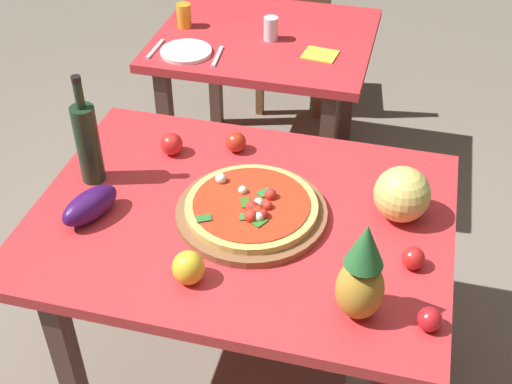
% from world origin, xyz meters
% --- Properties ---
extents(ground_plane, '(10.00, 10.00, 0.00)m').
position_xyz_m(ground_plane, '(0.00, 0.00, 0.00)').
color(ground_plane, gray).
extents(display_table, '(1.27, 0.95, 0.75)m').
position_xyz_m(display_table, '(0.00, 0.00, 0.66)').
color(display_table, brown).
rests_on(display_table, ground_plane).
extents(background_table, '(0.96, 0.82, 0.75)m').
position_xyz_m(background_table, '(-0.23, 1.22, 0.64)').
color(background_table, brown).
rests_on(background_table, ground_plane).
extents(dining_chair, '(0.46, 0.46, 0.85)m').
position_xyz_m(dining_chair, '(-0.23, 1.85, 0.48)').
color(dining_chair, brown).
rests_on(dining_chair, ground_plane).
extents(pizza_board, '(0.46, 0.46, 0.02)m').
position_xyz_m(pizza_board, '(0.03, 0.00, 0.76)').
color(pizza_board, brown).
rests_on(pizza_board, display_table).
extents(pizza, '(0.40, 0.40, 0.06)m').
position_xyz_m(pizza, '(0.03, 0.00, 0.79)').
color(pizza, '#DBB85F').
rests_on(pizza, pizza_board).
extents(wine_bottle, '(0.08, 0.08, 0.37)m').
position_xyz_m(wine_bottle, '(-0.51, 0.05, 0.89)').
color(wine_bottle, '#1D341F').
rests_on(wine_bottle, display_table).
extents(pineapple_left, '(0.12, 0.12, 0.30)m').
position_xyz_m(pineapple_left, '(0.39, -0.31, 0.88)').
color(pineapple_left, '#C18C30').
rests_on(pineapple_left, display_table).
extents(melon, '(0.17, 0.17, 0.17)m').
position_xyz_m(melon, '(0.46, 0.11, 0.83)').
color(melon, '#E2D369').
rests_on(melon, display_table).
extents(bell_pepper, '(0.09, 0.09, 0.10)m').
position_xyz_m(bell_pepper, '(-0.06, -0.30, 0.79)').
color(bell_pepper, yellow).
rests_on(bell_pepper, display_table).
extents(eggplant, '(0.16, 0.22, 0.09)m').
position_xyz_m(eggplant, '(-0.43, -0.12, 0.79)').
color(eggplant, '#3B1358').
rests_on(eggplant, display_table).
extents(tomato_by_bottle, '(0.08, 0.08, 0.08)m').
position_xyz_m(tomato_by_bottle, '(-0.31, 0.25, 0.79)').
color(tomato_by_bottle, red).
rests_on(tomato_by_bottle, display_table).
extents(tomato_near_board, '(0.06, 0.06, 0.06)m').
position_xyz_m(tomato_near_board, '(0.57, -0.31, 0.78)').
color(tomato_near_board, red).
rests_on(tomato_near_board, display_table).
extents(tomato_beside_pepper, '(0.07, 0.07, 0.07)m').
position_xyz_m(tomato_beside_pepper, '(-0.11, 0.32, 0.78)').
color(tomato_beside_pepper, red).
rests_on(tomato_beside_pepper, display_table).
extents(tomato_at_corner, '(0.06, 0.06, 0.06)m').
position_xyz_m(tomato_at_corner, '(0.52, -0.10, 0.78)').
color(tomato_at_corner, red).
rests_on(tomato_at_corner, display_table).
extents(drinking_glass_juice, '(0.06, 0.06, 0.11)m').
position_xyz_m(drinking_glass_juice, '(-0.60, 1.21, 0.80)').
color(drinking_glass_juice, gold).
rests_on(drinking_glass_juice, background_table).
extents(drinking_glass_water, '(0.06, 0.06, 0.10)m').
position_xyz_m(drinking_glass_water, '(-0.19, 1.18, 0.80)').
color(drinking_glass_water, silver).
rests_on(drinking_glass_water, background_table).
extents(dinner_plate, '(0.22, 0.22, 0.02)m').
position_xyz_m(dinner_plate, '(-0.51, 0.96, 0.76)').
color(dinner_plate, white).
rests_on(dinner_plate, background_table).
extents(fork_utensil, '(0.02, 0.18, 0.01)m').
position_xyz_m(fork_utensil, '(-0.65, 0.96, 0.75)').
color(fork_utensil, silver).
rests_on(fork_utensil, background_table).
extents(knife_utensil, '(0.03, 0.18, 0.01)m').
position_xyz_m(knife_utensil, '(-0.37, 0.96, 0.75)').
color(knife_utensil, silver).
rests_on(knife_utensil, background_table).
extents(napkin_folded, '(0.15, 0.14, 0.01)m').
position_xyz_m(napkin_folded, '(0.05, 1.08, 0.75)').
color(napkin_folded, yellow).
rests_on(napkin_folded, background_table).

